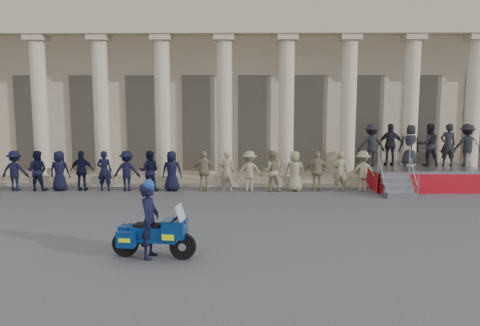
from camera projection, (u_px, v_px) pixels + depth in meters
name	position (u px, v px, depth m)	size (l,w,h in m)	color
ground	(162.00, 239.00, 12.15)	(90.00, 90.00, 0.00)	#424244
building	(206.00, 84.00, 26.19)	(40.00, 12.50, 9.00)	tan
officer_rank	(143.00, 171.00, 18.62)	(18.39, 0.61, 1.61)	black
reviewing_stand	(418.00, 151.00, 19.50)	(5.14, 4.11, 2.64)	gray
motorcycle	(154.00, 235.00, 10.59)	(1.95, 0.86, 1.26)	black
rider	(149.00, 219.00, 10.55)	(0.49, 0.68, 1.81)	black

